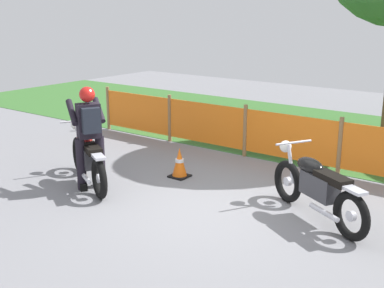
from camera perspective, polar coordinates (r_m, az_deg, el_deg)
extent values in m
cube|color=gray|center=(7.59, 2.82, -6.97)|extent=(24.00, 24.00, 0.02)
cube|color=#386B2D|center=(12.07, 16.78, 0.92)|extent=(24.00, 5.52, 0.01)
cylinder|color=olive|center=(12.28, -9.62, 4.09)|extent=(0.08, 0.08, 1.05)
cylinder|color=olive|center=(10.98, -2.58, 2.98)|extent=(0.08, 0.08, 1.05)
cylinder|color=olive|center=(9.90, 6.14, 1.53)|extent=(0.08, 0.08, 1.05)
cylinder|color=olive|center=(9.11, 16.67, -0.26)|extent=(0.08, 0.08, 1.05)
cube|color=orange|center=(11.61, -6.30, 3.67)|extent=(1.86, 0.02, 0.85)
cube|color=orange|center=(10.41, 1.55, 2.41)|extent=(1.86, 0.02, 0.85)
cube|color=orange|center=(9.46, 11.19, 0.80)|extent=(1.86, 0.02, 0.85)
torus|color=black|center=(9.15, -12.90, -1.20)|extent=(0.63, 0.41, 0.65)
cylinder|color=silver|center=(9.15, -12.90, -1.20)|extent=(0.16, 0.12, 0.14)
torus|color=black|center=(7.82, -10.64, -3.92)|extent=(0.63, 0.41, 0.65)
cylinder|color=silver|center=(7.82, -10.64, -3.92)|extent=(0.16, 0.12, 0.14)
cube|color=#38383D|center=(8.38, -11.85, -1.35)|extent=(0.66, 0.51, 0.33)
ellipsoid|color=maroon|center=(8.54, -12.30, 0.51)|extent=(0.58, 0.47, 0.23)
cube|color=black|center=(8.09, -11.50, -0.50)|extent=(0.61, 0.47, 0.10)
cube|color=silver|center=(7.71, -10.77, -1.40)|extent=(0.40, 0.32, 0.04)
cylinder|color=silver|center=(9.02, -12.93, 0.51)|extent=(0.24, 0.16, 0.58)
sphere|color=white|center=(9.12, -13.24, 2.18)|extent=(0.25, 0.25, 0.18)
cylinder|color=silver|center=(8.90, -13.00, 2.61)|extent=(0.32, 0.56, 0.03)
cylinder|color=silver|center=(8.14, -12.23, -3.71)|extent=(0.53, 0.33, 0.07)
torus|color=black|center=(7.70, 10.97, -4.26)|extent=(0.62, 0.42, 0.65)
cylinder|color=silver|center=(7.70, 10.97, -4.26)|extent=(0.15, 0.12, 0.14)
torus|color=black|center=(6.66, 17.87, -7.91)|extent=(0.62, 0.42, 0.65)
cylinder|color=silver|center=(6.66, 17.87, -7.91)|extent=(0.15, 0.12, 0.14)
cube|color=#38383D|center=(7.06, 14.50, -4.71)|extent=(0.65, 0.52, 0.33)
ellipsoid|color=black|center=(7.17, 13.48, -2.46)|extent=(0.58, 0.48, 0.22)
cube|color=black|center=(6.81, 15.90, -3.83)|extent=(0.60, 0.48, 0.10)
cube|color=silver|center=(6.53, 18.12, -5.03)|extent=(0.40, 0.32, 0.04)
cylinder|color=silver|center=(7.56, 11.34, -2.29)|extent=(0.23, 0.17, 0.58)
sphere|color=white|center=(7.62, 10.74, -0.28)|extent=(0.25, 0.25, 0.18)
cylinder|color=silver|center=(7.43, 11.65, 0.17)|extent=(0.33, 0.54, 0.03)
cylinder|color=silver|center=(6.85, 14.96, -7.62)|extent=(0.52, 0.34, 0.07)
cylinder|color=black|center=(8.23, -12.65, -2.30)|extent=(0.20, 0.20, 0.86)
cube|color=black|center=(8.35, -12.51, -4.72)|extent=(0.28, 0.22, 0.12)
cylinder|color=black|center=(8.30, -10.50, -2.04)|extent=(0.20, 0.20, 0.86)
cube|color=black|center=(8.41, -10.38, -4.44)|extent=(0.28, 0.22, 0.12)
cube|color=black|center=(8.08, -11.84, 2.64)|extent=(0.38, 0.43, 0.56)
cylinder|color=black|center=(8.18, -13.68, 3.57)|extent=(0.47, 0.32, 0.38)
cylinder|color=black|center=(8.28, -10.69, 3.87)|extent=(0.47, 0.32, 0.38)
sphere|color=red|center=(8.00, -12.00, 5.61)|extent=(0.34, 0.34, 0.25)
cube|color=black|center=(8.10, -12.17, 5.71)|extent=(0.11, 0.17, 0.08)
cube|color=#1E232D|center=(7.91, -11.57, 2.68)|extent=(0.27, 0.32, 0.40)
cube|color=black|center=(8.75, -1.44, -3.72)|extent=(0.32, 0.32, 0.03)
cone|color=orange|center=(8.67, -1.45, -2.06)|extent=(0.26, 0.26, 0.50)
cylinder|color=white|center=(8.66, -1.45, -1.90)|extent=(0.15, 0.15, 0.06)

